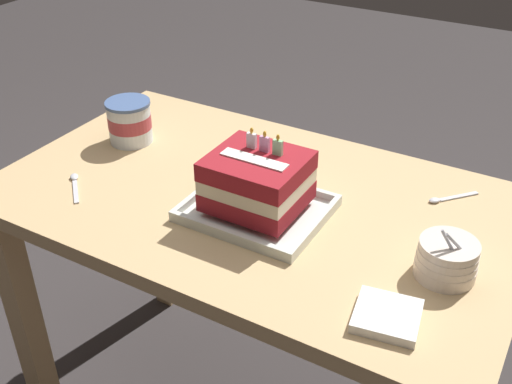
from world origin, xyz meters
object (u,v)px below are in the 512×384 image
(bowl_stack, at_px, (447,259))
(serving_spoon_near_tray, at_px, (445,199))
(napkin_pile, at_px, (387,316))
(ice_cream_tub, at_px, (130,121))
(foil_tray, at_px, (257,210))
(birthday_cake, at_px, (257,181))
(serving_spoon_by_bowls, at_px, (75,182))

(bowl_stack, bearing_deg, serving_spoon_near_tray, 105.09)
(serving_spoon_near_tray, xyz_separation_m, napkin_pile, (0.02, -0.41, 0.01))
(ice_cream_tub, distance_m, serving_spoon_near_tray, 0.78)
(napkin_pile, bearing_deg, foil_tray, 154.02)
(birthday_cake, distance_m, napkin_pile, 0.39)
(napkin_pile, bearing_deg, serving_spoon_by_bowls, 175.18)
(birthday_cake, bearing_deg, serving_spoon_by_bowls, -165.95)
(bowl_stack, height_order, napkin_pile, bowl_stack)
(bowl_stack, bearing_deg, serving_spoon_by_bowls, -172.94)
(birthday_cake, distance_m, ice_cream_tub, 0.46)
(birthday_cake, distance_m, bowl_stack, 0.40)
(ice_cream_tub, distance_m, serving_spoon_by_bowls, 0.23)
(serving_spoon_by_bowls, relative_size, napkin_pile, 0.81)
(foil_tray, xyz_separation_m, serving_spoon_by_bowls, (-0.42, -0.10, -0.00))
(birthday_cake, xyz_separation_m, ice_cream_tub, (-0.44, 0.12, -0.02))
(serving_spoon_near_tray, height_order, napkin_pile, napkin_pile)
(foil_tray, height_order, bowl_stack, bowl_stack)
(serving_spoon_by_bowls, bearing_deg, serving_spoon_near_tray, 25.22)
(foil_tray, xyz_separation_m, bowl_stack, (0.39, -0.00, 0.03))
(serving_spoon_by_bowls, bearing_deg, birthday_cake, 14.05)
(birthday_cake, relative_size, napkin_pile, 1.54)
(napkin_pile, bearing_deg, birthday_cake, 154.00)
(foil_tray, height_order, ice_cream_tub, ice_cream_tub)
(bowl_stack, distance_m, napkin_pile, 0.17)
(ice_cream_tub, xyz_separation_m, serving_spoon_near_tray, (0.77, 0.12, -0.05))
(birthday_cake, bearing_deg, bowl_stack, -0.53)
(birthday_cake, relative_size, serving_spoon_by_bowls, 1.89)
(ice_cream_tub, bearing_deg, bowl_stack, -8.66)
(birthday_cake, relative_size, ice_cream_tub, 1.69)
(serving_spoon_by_bowls, height_order, napkin_pile, napkin_pile)
(bowl_stack, distance_m, serving_spoon_by_bowls, 0.82)
(foil_tray, xyz_separation_m, ice_cream_tub, (-0.44, 0.12, 0.05))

